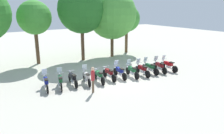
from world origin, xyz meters
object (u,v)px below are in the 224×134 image
at_px(motorcycle_10, 159,66).
at_px(tree_3, 112,15).
at_px(motorcycle_0, 46,82).
at_px(motorcycle_11, 168,65).
at_px(motorcycle_1, 60,81).
at_px(tree_4, 127,19).
at_px(motorcycle_3, 86,77).
at_px(person_0, 93,78).
at_px(motorcycle_4, 99,76).
at_px(motorcycle_6, 120,72).
at_px(motorcycle_8, 142,69).
at_px(motorcycle_9, 150,68).
at_px(motorcycle_7, 132,71).
at_px(tree_2, 81,10).
at_px(tree_1, 34,18).
at_px(motorcycle_2, 73,78).
at_px(motorcycle_5, 109,74).

height_order(motorcycle_10, tree_3, tree_3).
relative_size(motorcycle_0, motorcycle_11, 0.99).
xyz_separation_m(motorcycle_1, motorcycle_11, (9.81, -1.42, 0.00)).
bearing_deg(tree_4, motorcycle_3, -141.98).
height_order(motorcycle_1, person_0, person_0).
distance_m(motorcycle_4, motorcycle_11, 6.92).
relative_size(motorcycle_6, motorcycle_8, 1.00).
bearing_deg(motorcycle_0, motorcycle_1, -91.31).
xyz_separation_m(tree_3, tree_4, (2.84, 0.97, -0.58)).
distance_m(motorcycle_9, motorcycle_11, 2.00).
xyz_separation_m(motorcycle_4, motorcycle_7, (2.95, -0.43, 0.01)).
bearing_deg(motorcycle_8, motorcycle_9, -78.67).
bearing_deg(tree_2, person_0, -112.57).
bearing_deg(motorcycle_4, tree_4, -37.70).
bearing_deg(tree_4, motorcycle_11, -101.61).
relative_size(tree_1, tree_3, 0.84).
bearing_deg(tree_2, motorcycle_10, -65.18).
bearing_deg(motorcycle_4, motorcycle_11, -86.87).
height_order(motorcycle_1, motorcycle_7, same).
bearing_deg(tree_4, tree_3, -161.14).
bearing_deg(motorcycle_0, tree_1, -0.18).
distance_m(motorcycle_6, tree_4, 10.90).
distance_m(motorcycle_3, tree_1, 9.23).
relative_size(motorcycle_4, tree_3, 0.29).
bearing_deg(tree_3, motorcycle_2, -141.32).
relative_size(motorcycle_3, tree_1, 0.34).
height_order(motorcycle_11, tree_1, tree_1).
bearing_deg(motorcycle_1, motorcycle_9, -80.61).
bearing_deg(tree_4, tree_1, 176.67).
relative_size(motorcycle_1, tree_1, 0.34).
bearing_deg(motorcycle_4, motorcycle_7, -87.80).
bearing_deg(motorcycle_11, person_0, 97.48).
bearing_deg(motorcycle_5, tree_1, 26.93).
relative_size(motorcycle_3, motorcycle_6, 0.99).
bearing_deg(motorcycle_11, motorcycle_3, 84.44).
distance_m(motorcycle_3, motorcycle_9, 5.93).
bearing_deg(tree_3, motorcycle_1, -144.49).
distance_m(motorcycle_1, motorcycle_4, 2.99).
distance_m(motorcycle_4, tree_2, 8.99).
relative_size(motorcycle_11, tree_1, 0.35).
bearing_deg(motorcycle_2, tree_3, -44.16).
height_order(motorcycle_5, motorcycle_10, motorcycle_10).
relative_size(motorcycle_9, motorcycle_10, 1.01).
bearing_deg(tree_4, motorcycle_6, -130.66).
xyz_separation_m(motorcycle_11, tree_2, (-4.64, 8.09, 4.87)).
distance_m(motorcycle_1, motorcycle_5, 3.95).
distance_m(motorcycle_6, tree_3, 8.91).
bearing_deg(motorcycle_7, motorcycle_6, 78.43).
bearing_deg(tree_1, motorcycle_5, -68.38).
relative_size(motorcycle_1, tree_3, 0.28).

